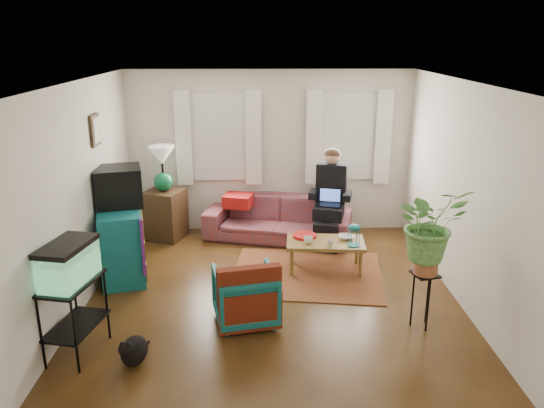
{
  "coord_description": "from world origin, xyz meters",
  "views": [
    {
      "loc": [
        -0.13,
        -5.84,
        3.1
      ],
      "look_at": [
        0.0,
        0.4,
        1.1
      ],
      "focal_mm": 35.0,
      "sensor_mm": 36.0,
      "label": 1
    }
  ],
  "objects_px": {
    "sofa": "(278,212)",
    "aquarium_stand": "(75,318)",
    "side_table": "(166,214)",
    "coffee_table": "(325,256)",
    "dresser": "(122,242)",
    "armchair": "(245,293)",
    "plant_stand": "(423,300)"
  },
  "relations": [
    {
      "from": "sofa",
      "to": "aquarium_stand",
      "type": "bearing_deg",
      "value": -110.0
    },
    {
      "from": "sofa",
      "to": "side_table",
      "type": "xyz_separation_m",
      "value": [
        -1.78,
        0.06,
        -0.05
      ]
    },
    {
      "from": "aquarium_stand",
      "to": "coffee_table",
      "type": "relative_size",
      "value": 0.76
    },
    {
      "from": "side_table",
      "to": "aquarium_stand",
      "type": "height_order",
      "value": "aquarium_stand"
    },
    {
      "from": "side_table",
      "to": "dresser",
      "type": "bearing_deg",
      "value": -103.9
    },
    {
      "from": "sofa",
      "to": "dresser",
      "type": "height_order",
      "value": "dresser"
    },
    {
      "from": "sofa",
      "to": "coffee_table",
      "type": "xyz_separation_m",
      "value": [
        0.61,
        -1.23,
        -0.22
      ]
    },
    {
      "from": "side_table",
      "to": "coffee_table",
      "type": "distance_m",
      "value": 2.72
    },
    {
      "from": "side_table",
      "to": "dresser",
      "type": "xyz_separation_m",
      "value": [
        -0.34,
        -1.37,
        0.09
      ]
    },
    {
      "from": "armchair",
      "to": "plant_stand",
      "type": "relative_size",
      "value": 1.06
    },
    {
      "from": "coffee_table",
      "to": "side_table",
      "type": "bearing_deg",
      "value": 155.58
    },
    {
      "from": "coffee_table",
      "to": "dresser",
      "type": "bearing_deg",
      "value": -174.23
    },
    {
      "from": "dresser",
      "to": "aquarium_stand",
      "type": "xyz_separation_m",
      "value": [
        -0.01,
        -1.84,
        -0.08
      ]
    },
    {
      "from": "sofa",
      "to": "armchair",
      "type": "height_order",
      "value": "sofa"
    },
    {
      "from": "armchair",
      "to": "plant_stand",
      "type": "height_order",
      "value": "armchair"
    },
    {
      "from": "dresser",
      "to": "aquarium_stand",
      "type": "bearing_deg",
      "value": -104.9
    },
    {
      "from": "armchair",
      "to": "coffee_table",
      "type": "xyz_separation_m",
      "value": [
        1.05,
        1.32,
        -0.13
      ]
    },
    {
      "from": "dresser",
      "to": "coffee_table",
      "type": "height_order",
      "value": "dresser"
    },
    {
      "from": "sofa",
      "to": "coffee_table",
      "type": "distance_m",
      "value": 1.39
    },
    {
      "from": "dresser",
      "to": "aquarium_stand",
      "type": "height_order",
      "value": "dresser"
    },
    {
      "from": "dresser",
      "to": "armchair",
      "type": "distance_m",
      "value": 2.08
    },
    {
      "from": "sofa",
      "to": "armchair",
      "type": "xyz_separation_m",
      "value": [
        -0.45,
        -2.55,
        -0.1
      ]
    },
    {
      "from": "side_table",
      "to": "aquarium_stand",
      "type": "distance_m",
      "value": 3.24
    },
    {
      "from": "dresser",
      "to": "sofa",
      "type": "bearing_deg",
      "value": 17.2
    },
    {
      "from": "sofa",
      "to": "plant_stand",
      "type": "distance_m",
      "value": 3.11
    },
    {
      "from": "side_table",
      "to": "plant_stand",
      "type": "xyz_separation_m",
      "value": [
        3.28,
        -2.78,
        -0.07
      ]
    },
    {
      "from": "sofa",
      "to": "armchair",
      "type": "relative_size",
      "value": 3.29
    },
    {
      "from": "side_table",
      "to": "coffee_table",
      "type": "height_order",
      "value": "side_table"
    },
    {
      "from": "plant_stand",
      "to": "side_table",
      "type": "bearing_deg",
      "value": 139.77
    },
    {
      "from": "sofa",
      "to": "armchair",
      "type": "bearing_deg",
      "value": -85.96
    },
    {
      "from": "sofa",
      "to": "plant_stand",
      "type": "height_order",
      "value": "sofa"
    },
    {
      "from": "sofa",
      "to": "plant_stand",
      "type": "relative_size",
      "value": 3.5
    }
  ]
}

